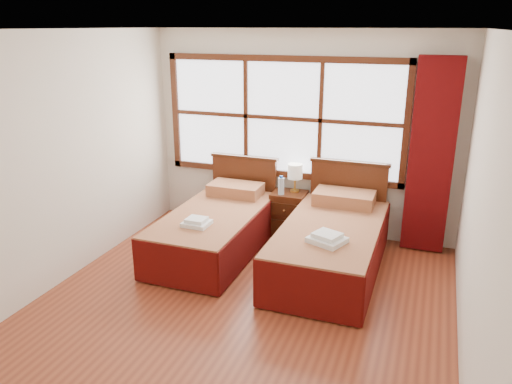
% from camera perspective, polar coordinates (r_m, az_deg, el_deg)
% --- Properties ---
extents(floor, '(4.50, 4.50, 0.00)m').
position_cam_1_polar(floor, '(4.96, -2.18, -13.50)').
color(floor, brown).
rests_on(floor, ground).
extents(ceiling, '(4.50, 4.50, 0.00)m').
position_cam_1_polar(ceiling, '(4.21, -2.64, 18.09)').
color(ceiling, white).
rests_on(ceiling, wall_back).
extents(wall_back, '(4.00, 0.00, 4.00)m').
position_cam_1_polar(wall_back, '(6.48, 5.25, 6.61)').
color(wall_back, silver).
rests_on(wall_back, floor).
extents(wall_left, '(0.00, 4.50, 4.50)m').
position_cam_1_polar(wall_left, '(5.47, -22.16, 3.07)').
color(wall_left, silver).
rests_on(wall_left, floor).
extents(wall_right, '(0.00, 4.50, 4.50)m').
position_cam_1_polar(wall_right, '(4.12, 24.27, -2.01)').
color(wall_right, silver).
rests_on(wall_right, floor).
extents(window, '(3.16, 0.06, 1.56)m').
position_cam_1_polar(window, '(6.48, 3.06, 8.45)').
color(window, white).
rests_on(window, wall_back).
extents(curtain, '(0.50, 0.16, 2.30)m').
position_cam_1_polar(curtain, '(6.17, 19.39, 3.77)').
color(curtain, '#5E090A').
rests_on(curtain, wall_back).
extents(bed_left, '(1.00, 2.02, 0.97)m').
position_cam_1_polar(bed_left, '(6.08, -4.58, -4.12)').
color(bed_left, '#3B1B0C').
rests_on(bed_left, floor).
extents(bed_right, '(1.06, 2.08, 1.03)m').
position_cam_1_polar(bed_right, '(5.67, 8.60, -5.82)').
color(bed_right, '#3B1B0C').
rests_on(bed_right, floor).
extents(nightstand, '(0.43, 0.43, 0.58)m').
position_cam_1_polar(nightstand, '(6.55, 3.76, -2.46)').
color(nightstand, '#4A2110').
rests_on(nightstand, floor).
extents(towels_left, '(0.29, 0.26, 0.09)m').
position_cam_1_polar(towels_left, '(5.58, -6.80, -3.45)').
color(towels_left, white).
rests_on(towels_left, bed_left).
extents(towels_right, '(0.43, 0.40, 0.10)m').
position_cam_1_polar(towels_right, '(5.09, 8.12, -5.27)').
color(towels_right, white).
rests_on(towels_right, bed_right).
extents(lamp, '(0.19, 0.19, 0.37)m').
position_cam_1_polar(lamp, '(6.43, 4.50, 2.27)').
color(lamp, gold).
rests_on(lamp, nightstand).
extents(bottle_near, '(0.07, 0.07, 0.25)m').
position_cam_1_polar(bottle_near, '(6.35, 2.83, 0.70)').
color(bottle_near, silver).
rests_on(bottle_near, nightstand).
extents(bottle_far, '(0.06, 0.06, 0.25)m').
position_cam_1_polar(bottle_far, '(6.36, 2.95, 0.70)').
color(bottle_far, silver).
rests_on(bottle_far, nightstand).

